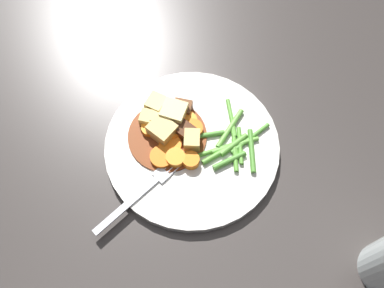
{
  "coord_description": "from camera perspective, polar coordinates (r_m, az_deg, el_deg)",
  "views": [
    {
      "loc": [
        -0.02,
        0.27,
        0.58
      ],
      "look_at": [
        0.0,
        0.0,
        0.01
      ],
      "focal_mm": 38.71,
      "sensor_mm": 36.0,
      "label": 1
    }
  ],
  "objects": [
    {
      "name": "carrot_slice_5",
      "position": [
        0.62,
        -3.01,
        -0.16
      ],
      "size": [
        0.04,
        0.04,
        0.01
      ],
      "primitive_type": "cylinder",
      "rotation": [
        0.0,
        0.0,
        6.02
      ],
      "color": "orange",
      "rests_on": "dinner_plate"
    },
    {
      "name": "carrot_slice_6",
      "position": [
        0.61,
        -0.31,
        -2.26
      ],
      "size": [
        0.03,
        0.03,
        0.01
      ],
      "primitive_type": "cylinder",
      "rotation": [
        0.0,
        0.0,
        1.89
      ],
      "color": "orange",
      "rests_on": "dinner_plate"
    },
    {
      "name": "meat_chunk_0",
      "position": [
        0.63,
        -1.04,
        1.79
      ],
      "size": [
        0.04,
        0.04,
        0.02
      ],
      "primitive_type": "cube",
      "rotation": [
        0.0,
        0.0,
        4.09
      ],
      "color": "#4C2B19",
      "rests_on": "dinner_plate"
    },
    {
      "name": "carrot_slice_7",
      "position": [
        0.64,
        -0.82,
        3.04
      ],
      "size": [
        0.05,
        0.05,
        0.01
      ],
      "primitive_type": "cylinder",
      "rotation": [
        0.0,
        0.0,
        3.68
      ],
      "color": "orange",
      "rests_on": "dinner_plate"
    },
    {
      "name": "carrot_slice_2",
      "position": [
        0.63,
        -2.64,
        1.59
      ],
      "size": [
        0.03,
        0.03,
        0.01
      ],
      "primitive_type": "cylinder",
      "rotation": [
        0.0,
        0.0,
        5.97
      ],
      "color": "orange",
      "rests_on": "dinner_plate"
    },
    {
      "name": "green_bean_4",
      "position": [
        0.65,
        5.44,
        3.63
      ],
      "size": [
        0.02,
        0.07,
        0.01
      ],
      "primitive_type": "cylinder",
      "rotation": [
        0.0,
        1.57,
        4.91
      ],
      "color": "#599E38",
      "rests_on": "dinner_plate"
    },
    {
      "name": "green_bean_5",
      "position": [
        0.63,
        8.01,
        0.77
      ],
      "size": [
        0.06,
        0.06,
        0.01
      ],
      "primitive_type": "cylinder",
      "rotation": [
        0.0,
        1.57,
        3.88
      ],
      "color": "#4C8E33",
      "rests_on": "dinner_plate"
    },
    {
      "name": "carrot_slice_4",
      "position": [
        0.61,
        -2.28,
        -1.93
      ],
      "size": [
        0.03,
        0.03,
        0.01
      ],
      "primitive_type": "cylinder",
      "rotation": [
        0.0,
        0.0,
        4.71
      ],
      "color": "orange",
      "rests_on": "dinner_plate"
    },
    {
      "name": "potato_chunk_3",
      "position": [
        0.63,
        -4.11,
        1.88
      ],
      "size": [
        0.05,
        0.05,
        0.03
      ],
      "primitive_type": "cube",
      "rotation": [
        0.0,
        0.0,
        0.94
      ],
      "color": "#DBBC6B",
      "rests_on": "dinner_plate"
    },
    {
      "name": "dinner_plate",
      "position": [
        0.63,
        -0.0,
        -0.29
      ],
      "size": [
        0.27,
        0.27,
        0.01
      ],
      "primitive_type": "cylinder",
      "color": "white",
      "rests_on": "ground_plane"
    },
    {
      "name": "potato_chunk_5",
      "position": [
        0.64,
        -2.5,
        4.23
      ],
      "size": [
        0.04,
        0.04,
        0.03
      ],
      "primitive_type": "cube",
      "rotation": [
        0.0,
        0.0,
        4.44
      ],
      "color": "#EAD68C",
      "rests_on": "dinner_plate"
    },
    {
      "name": "potato_chunk_4",
      "position": [
        0.65,
        -4.95,
        5.48
      ],
      "size": [
        0.04,
        0.04,
        0.02
      ],
      "primitive_type": "cube",
      "rotation": [
        0.0,
        0.0,
        2.73
      ],
      "color": "#E5CC7A",
      "rests_on": "dinner_plate"
    },
    {
      "name": "green_bean_0",
      "position": [
        0.64,
        5.24,
        2.15
      ],
      "size": [
        0.04,
        0.07,
        0.01
      ],
      "primitive_type": "cylinder",
      "rotation": [
        0.0,
        1.57,
        4.22
      ],
      "color": "#66AD42",
      "rests_on": "dinner_plate"
    },
    {
      "name": "potato_chunk_0",
      "position": [
        0.62,
        -0.47,
        0.34
      ],
      "size": [
        0.02,
        0.03,
        0.02
      ],
      "primitive_type": "cube",
      "rotation": [
        0.0,
        0.0,
        0.01
      ],
      "color": "#DBBC6B",
      "rests_on": "dinner_plate"
    },
    {
      "name": "green_bean_3",
      "position": [
        0.62,
        3.98,
        -1.18
      ],
      "size": [
        0.06,
        0.04,
        0.01
      ],
      "primitive_type": "cylinder",
      "rotation": [
        0.0,
        1.57,
        3.75
      ],
      "color": "#599E38",
      "rests_on": "dinner_plate"
    },
    {
      "name": "green_bean_6",
      "position": [
        0.63,
        8.23,
        -0.92
      ],
      "size": [
        0.01,
        0.07,
        0.01
      ],
      "primitive_type": "cylinder",
      "rotation": [
        0.0,
        1.57,
        4.78
      ],
      "color": "#4C8E33",
      "rests_on": "dinner_plate"
    },
    {
      "name": "green_bean_1",
      "position": [
        0.61,
        5.19,
        -2.28
      ],
      "size": [
        0.05,
        0.03,
        0.01
      ],
      "primitive_type": "cylinder",
      "rotation": [
        0.0,
        1.57,
        3.67
      ],
      "color": "#4C8E33",
      "rests_on": "dinner_plate"
    },
    {
      "name": "potato_chunk_2",
      "position": [
        0.64,
        -6.08,
        3.54
      ],
      "size": [
        0.03,
        0.03,
        0.02
      ],
      "primitive_type": "cube",
      "rotation": [
        0.0,
        0.0,
        1.41
      ],
      "color": "#DBBC6B",
      "rests_on": "dinner_plate"
    },
    {
      "name": "green_bean_8",
      "position": [
        0.62,
        2.89,
        -0.95
      ],
      "size": [
        0.07,
        0.03,
        0.01
      ],
      "primitive_type": "cylinder",
      "rotation": [
        0.0,
        1.57,
        3.53
      ],
      "color": "#599E38",
      "rests_on": "dinner_plate"
    },
    {
      "name": "green_bean_11",
      "position": [
        0.63,
        5.77,
        0.12
      ],
      "size": [
        0.04,
        0.04,
        0.01
      ],
      "primitive_type": "cylinder",
      "rotation": [
        0.0,
        1.57,
        3.88
      ],
      "color": "#599E38",
      "rests_on": "dinner_plate"
    },
    {
      "name": "stew_sauce",
      "position": [
        0.63,
        -3.42,
        1.15
      ],
      "size": [
        0.12,
        0.12,
        0.0
      ],
      "primitive_type": "cylinder",
      "color": "brown",
      "rests_on": "dinner_plate"
    },
    {
      "name": "meat_chunk_1",
      "position": [
        0.65,
        -1.33,
        4.97
      ],
      "size": [
        0.03,
        0.03,
        0.02
      ],
      "primitive_type": "cube",
      "rotation": [
        0.0,
        0.0,
        4.55
      ],
      "color": "brown",
      "rests_on": "dinner_plate"
    },
    {
      "name": "green_bean_12",
      "position": [
        0.63,
        2.09,
        1.25
      ],
      "size": [
        0.05,
        0.02,
        0.01
      ],
      "primitive_type": "cylinder",
      "rotation": [
        0.0,
        1.57,
        3.37
      ],
      "color": "#4C8E33",
      "rests_on": "dinner_plate"
    },
    {
      "name": "ground_plane",
      "position": [
        0.64,
        -0.0,
        -0.57
      ],
      "size": [
        3.0,
        3.0,
        0.0
      ],
      "primitive_type": "plane",
      "color": "#383330"
    },
    {
      "name": "green_bean_2",
      "position": [
        0.62,
        5.95,
        -1.51
      ],
      "size": [
        0.01,
        0.05,
        0.01
      ],
      "primitive_type": "cylinder",
      "rotation": [
        0.0,
        1.57,
        4.8
      ],
      "color": "#599E38",
      "rests_on": "dinner_plate"
    },
    {
      "name": "green_bean_9",
      "position": [
        0.63,
        6.63,
        -0.06
      ],
      "size": [
        0.01,
        0.06,
        0.01
      ],
      "primitive_type": "cylinder",
      "rotation": [
        0.0,
        1.57,
        4.79
      ],
      "color": "#599E38",
      "rests_on": "dinner_plate"
    },
    {
      "name": "green_bean_7",
      "position": [
        0.63,
        5.86,
        0.42
      ],
      "size": [
        0.01,
        0.05,
        0.01
      ],
      "primitive_type": "cylinder",
      "rotation": [
        0.0,
        1.57,
        4.86
      ],
      "color": "#599E38",
      "rests_on": "dinner_plate"
    },
    {
      "name": "carrot_slice_3",
      "position": [
        0.64,
        -5.74,
        2.16
      ],
      "size": [
        0.04,
        0.04,
        0.01
      ],
      "primitive_type": "cylinder",
      "rotation": [
        0.0,
        0.0,
        5.72
      ],
      "color": "orange",
      "rests_on": "dinner_plate"
    },
    {
      "name": "potato_chunk_1",
      "position": [
        0.64,
        -4.27,
        3.7
      ],
      "size": [
        0.03,
        0.03,
        0.02
      ],
      "primitive_type": "cube",
      "rotation": [
        0.0,
        0.0,
        6.24
      ],
      "color": "#DBBC6B",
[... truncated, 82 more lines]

